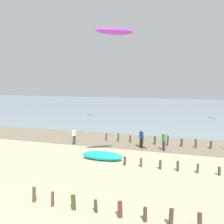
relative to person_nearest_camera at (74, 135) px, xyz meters
The scene contains 9 objects.
wet_sand_strip 6.08m from the person_nearest_camera, 30.42° to the left, with size 120.00×6.79×0.01m, color #84755B.
sea 41.77m from the person_nearest_camera, 82.87° to the left, with size 160.00×70.00×0.10m, color #7F939E.
groyne_near 15.80m from the person_nearest_camera, 53.93° to the right, with size 10.67×0.34×0.81m.
groyne_far 12.29m from the person_nearest_camera, 12.65° to the left, with size 19.56×0.36×0.99m.
person_nearest_camera is the anchor object (origin of this frame).
person_by_waterline 8.76m from the person_nearest_camera, ahead, with size 0.41×0.44×1.71m.
person_right_flank 6.61m from the person_nearest_camera, ahead, with size 0.44×0.42×1.71m.
grounded_kite 6.32m from the person_nearest_camera, 41.90° to the right, with size 3.38×1.22×0.68m, color #19B2B7.
kite_aloft_6 12.30m from the person_nearest_camera, 43.50° to the right, with size 2.70×0.86×0.43m, color purple.
Camera 1 is at (7.64, -7.29, 6.20)m, focal length 45.38 mm.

